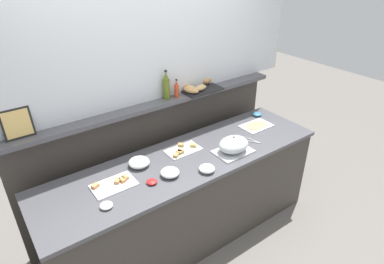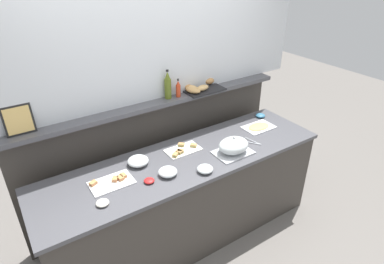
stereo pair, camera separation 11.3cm
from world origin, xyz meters
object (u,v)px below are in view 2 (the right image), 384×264
(glass_bowl_large, at_px, (168,172))
(glass_bowl_medium, at_px, (205,169))
(framed_picture, at_px, (18,120))
(cold_cuts_platter, at_px, (259,127))
(glass_bowl_small, at_px, (138,161))
(condiment_bowl_cream, at_px, (260,115))
(sandwich_platter_front, at_px, (183,150))
(serving_tongs, at_px, (252,142))
(serving_cloche, at_px, (233,146))
(condiment_bowl_teal, at_px, (102,203))
(hot_sauce_bottle, at_px, (178,89))
(condiment_bowl_red, at_px, (149,181))
(olive_oil_bottle, at_px, (168,86))
(bread_basket, at_px, (199,87))
(sandwich_platter_side, at_px, (112,182))

(glass_bowl_large, xyz_separation_m, glass_bowl_medium, (0.28, -0.13, -0.00))
(framed_picture, bearing_deg, cold_cuts_platter, -11.87)
(glass_bowl_small, xyz_separation_m, framed_picture, (-0.77, 0.36, 0.45))
(glass_bowl_large, height_order, condiment_bowl_cream, glass_bowl_large)
(glass_bowl_medium, height_order, condiment_bowl_cream, glass_bowl_medium)
(glass_bowl_small, height_order, framed_picture, framed_picture)
(sandwich_platter_front, height_order, framed_picture, framed_picture)
(cold_cuts_platter, height_order, condiment_bowl_cream, condiment_bowl_cream)
(glass_bowl_small, distance_m, serving_tongs, 1.09)
(serving_cloche, height_order, condiment_bowl_teal, serving_cloche)
(framed_picture, bearing_deg, hot_sauce_bottle, -1.85)
(condiment_bowl_red, distance_m, olive_oil_bottle, 0.94)
(glass_bowl_large, distance_m, condiment_bowl_red, 0.17)
(serving_tongs, xyz_separation_m, hot_sauce_bottle, (-0.46, 0.58, 0.44))
(serving_tongs, relative_size, bread_basket, 0.44)
(sandwich_platter_front, height_order, condiment_bowl_red, sandwich_platter_front)
(sandwich_platter_side, bearing_deg, serving_tongs, -6.31)
(sandwich_platter_side, relative_size, bread_basket, 0.80)
(condiment_bowl_cream, bearing_deg, glass_bowl_medium, -155.72)
(glass_bowl_small, distance_m, condiment_bowl_teal, 0.54)
(cold_cuts_platter, distance_m, condiment_bowl_teal, 1.76)
(sandwich_platter_front, bearing_deg, framed_picture, 162.22)
(olive_oil_bottle, distance_m, framed_picture, 1.27)
(glass_bowl_large, distance_m, framed_picture, 1.19)
(condiment_bowl_red, height_order, serving_tongs, condiment_bowl_red)
(sandwich_platter_side, height_order, glass_bowl_large, glass_bowl_large)
(serving_cloche, bearing_deg, serving_tongs, 8.26)
(glass_bowl_medium, xyz_separation_m, serving_tongs, (0.65, 0.13, -0.02))
(serving_cloche, height_order, condiment_bowl_cream, serving_cloche)
(glass_bowl_large, xyz_separation_m, condiment_bowl_teal, (-0.57, -0.05, -0.01))
(cold_cuts_platter, relative_size, condiment_bowl_cream, 3.10)
(sandwich_platter_front, distance_m, sandwich_platter_side, 0.72)
(glass_bowl_medium, bearing_deg, hot_sauce_bottle, 75.35)
(sandwich_platter_front, relative_size, bread_basket, 0.76)
(glass_bowl_large, relative_size, olive_oil_bottle, 0.56)
(condiment_bowl_red, xyz_separation_m, hot_sauce_bottle, (0.63, 0.58, 0.44))
(condiment_bowl_cream, height_order, serving_tongs, condiment_bowl_cream)
(serving_cloche, bearing_deg, cold_cuts_platter, 23.13)
(condiment_bowl_cream, xyz_separation_m, framed_picture, (-2.27, 0.26, 0.47))
(framed_picture, bearing_deg, glass_bowl_medium, -32.63)
(glass_bowl_large, height_order, framed_picture, framed_picture)
(condiment_bowl_cream, bearing_deg, cold_cuts_platter, -137.30)
(serving_tongs, distance_m, hot_sauce_bottle, 0.86)
(sandwich_platter_side, distance_m, cold_cuts_platter, 1.60)
(condiment_bowl_red, relative_size, bread_basket, 0.20)
(serving_tongs, relative_size, framed_picture, 0.82)
(cold_cuts_platter, xyz_separation_m, glass_bowl_large, (-1.18, -0.19, 0.02))
(condiment_bowl_cream, bearing_deg, framed_picture, 173.38)
(serving_cloche, relative_size, glass_bowl_large, 2.19)
(olive_oil_bottle, bearing_deg, condiment_bowl_teal, -144.84)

